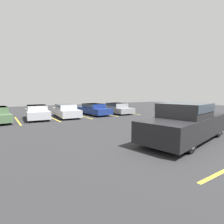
# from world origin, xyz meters

# --- Properties ---
(ground_plane) EXTENTS (60.00, 60.00, 0.00)m
(ground_plane) POSITION_xyz_m (0.00, 0.00, 0.00)
(ground_plane) COLOR #2D2D30
(stall_stripe_b) EXTENTS (0.12, 5.23, 0.01)m
(stall_stripe_b) POSITION_xyz_m (-5.03, 11.83, 0.00)
(stall_stripe_b) COLOR yellow
(stall_stripe_b) RESTS_ON ground_plane
(stall_stripe_c) EXTENTS (0.12, 5.23, 0.01)m
(stall_stripe_c) POSITION_xyz_m (-2.15, 11.83, 0.00)
(stall_stripe_c) COLOR yellow
(stall_stripe_c) RESTS_ON ground_plane
(stall_stripe_d) EXTENTS (0.12, 5.23, 0.01)m
(stall_stripe_d) POSITION_xyz_m (0.74, 11.83, 0.00)
(stall_stripe_d) COLOR yellow
(stall_stripe_d) RESTS_ON ground_plane
(stall_stripe_e) EXTENTS (0.12, 5.23, 0.01)m
(stall_stripe_e) POSITION_xyz_m (3.63, 11.83, 0.00)
(stall_stripe_e) COLOR yellow
(stall_stripe_e) RESTS_ON ground_plane
(stall_stripe_f) EXTENTS (0.12, 5.23, 0.01)m
(stall_stripe_f) POSITION_xyz_m (6.52, 11.83, 0.00)
(stall_stripe_f) COLOR yellow
(stall_stripe_f) RESTS_ON ground_plane
(pickup_truck) EXTENTS (6.38, 3.25, 1.84)m
(pickup_truck) POSITION_xyz_m (1.43, 0.34, 0.91)
(pickup_truck) COLOR black
(pickup_truck) RESTS_ON ground_plane
(parked_sedan_b) EXTENTS (2.16, 4.50, 1.25)m
(parked_sedan_b) POSITION_xyz_m (-3.44, 11.99, 0.67)
(parked_sedan_b) COLOR #B7BABF
(parked_sedan_b) RESTS_ON ground_plane
(parked_sedan_c) EXTENTS (2.11, 4.77, 1.25)m
(parked_sedan_c) POSITION_xyz_m (-0.81, 11.90, 0.66)
(parked_sedan_c) COLOR #B7BABF
(parked_sedan_c) RESTS_ON ground_plane
(parked_sedan_d) EXTENTS (2.02, 4.66, 1.20)m
(parked_sedan_d) POSITION_xyz_m (2.32, 12.04, 0.64)
(parked_sedan_d) COLOR navy
(parked_sedan_d) RESTS_ON ground_plane
(parked_sedan_e) EXTENTS (1.98, 4.39, 1.20)m
(parked_sedan_e) POSITION_xyz_m (5.12, 11.67, 0.64)
(parked_sedan_e) COLOR gray
(parked_sedan_e) RESTS_ON ground_plane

